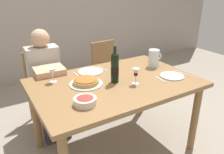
# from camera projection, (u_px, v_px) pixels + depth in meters

# --- Properties ---
(ground_plane) EXTENTS (8.00, 8.00, 0.00)m
(ground_plane) POSITION_uv_depth(u_px,v_px,m) (115.00, 147.00, 2.35)
(ground_plane) COLOR gray
(dining_table) EXTENTS (1.50, 1.00, 0.76)m
(dining_table) POSITION_uv_depth(u_px,v_px,m) (115.00, 90.00, 2.10)
(dining_table) COLOR olive
(dining_table) RESTS_ON ground
(wine_bottle) EXTENTS (0.07, 0.07, 0.33)m
(wine_bottle) POSITION_uv_depth(u_px,v_px,m) (115.00, 68.00, 1.99)
(wine_bottle) COLOR black
(wine_bottle) RESTS_ON dining_table
(water_pitcher) EXTENTS (0.17, 0.12, 0.19)m
(water_pitcher) POSITION_uv_depth(u_px,v_px,m) (154.00, 59.00, 2.40)
(water_pitcher) COLOR silver
(water_pitcher) RESTS_ON dining_table
(baked_tart) EXTENTS (0.30, 0.30, 0.06)m
(baked_tart) POSITION_uv_depth(u_px,v_px,m) (86.00, 81.00, 1.99)
(baked_tart) COLOR silver
(baked_tart) RESTS_ON dining_table
(salad_bowl) EXTENTS (0.17, 0.17, 0.07)m
(salad_bowl) POSITION_uv_depth(u_px,v_px,m) (85.00, 101.00, 1.65)
(salad_bowl) COLOR silver
(salad_bowl) RESTS_ON dining_table
(wine_glass_left_diner) EXTENTS (0.06, 0.06, 0.15)m
(wine_glass_left_diner) POSITION_uv_depth(u_px,v_px,m) (136.00, 73.00, 1.97)
(wine_glass_left_diner) COLOR silver
(wine_glass_left_diner) RESTS_ON dining_table
(wine_glass_right_diner) EXTENTS (0.07, 0.07, 0.13)m
(wine_glass_right_diner) POSITION_uv_depth(u_px,v_px,m) (52.00, 72.00, 2.01)
(wine_glass_right_diner) COLOR silver
(wine_glass_right_diner) RESTS_ON dining_table
(dinner_plate_left_setting) EXTENTS (0.23, 0.23, 0.01)m
(dinner_plate_left_setting) POSITION_uv_depth(u_px,v_px,m) (172.00, 76.00, 2.16)
(dinner_plate_left_setting) COLOR silver
(dinner_plate_left_setting) RESTS_ON dining_table
(dinner_plate_right_setting) EXTENTS (0.26, 0.26, 0.01)m
(dinner_plate_right_setting) POSITION_uv_depth(u_px,v_px,m) (90.00, 72.00, 2.27)
(dinner_plate_right_setting) COLOR silver
(dinner_plate_right_setting) RESTS_ON dining_table
(fork_left_setting) EXTENTS (0.02, 0.16, 0.00)m
(fork_left_setting) POSITION_uv_depth(u_px,v_px,m) (160.00, 79.00, 2.09)
(fork_left_setting) COLOR silver
(fork_left_setting) RESTS_ON dining_table
(knife_left_setting) EXTENTS (0.01, 0.18, 0.00)m
(knife_left_setting) POSITION_uv_depth(u_px,v_px,m) (183.00, 73.00, 2.24)
(knife_left_setting) COLOR silver
(knife_left_setting) RESTS_ON dining_table
(knife_right_setting) EXTENTS (0.02, 0.18, 0.00)m
(knife_right_setting) POSITION_uv_depth(u_px,v_px,m) (103.00, 69.00, 2.34)
(knife_right_setting) COLOR silver
(knife_right_setting) RESTS_ON dining_table
(spoon_right_setting) EXTENTS (0.02, 0.16, 0.00)m
(spoon_right_setting) POSITION_uv_depth(u_px,v_px,m) (77.00, 75.00, 2.20)
(spoon_right_setting) COLOR silver
(spoon_right_setting) RESTS_ON dining_table
(chair_left) EXTENTS (0.42, 0.42, 0.87)m
(chair_left) POSITION_uv_depth(u_px,v_px,m) (43.00, 83.00, 2.66)
(chair_left) COLOR olive
(chair_left) RESTS_ON ground
(diner_left) EXTENTS (0.35, 0.51, 1.16)m
(diner_left) POSITION_uv_depth(u_px,v_px,m) (47.00, 81.00, 2.42)
(diner_left) COLOR #B7B2A8
(diner_left) RESTS_ON ground
(chair_right) EXTENTS (0.43, 0.43, 0.87)m
(chair_right) POSITION_uv_depth(u_px,v_px,m) (107.00, 69.00, 3.10)
(chair_right) COLOR olive
(chair_right) RESTS_ON ground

